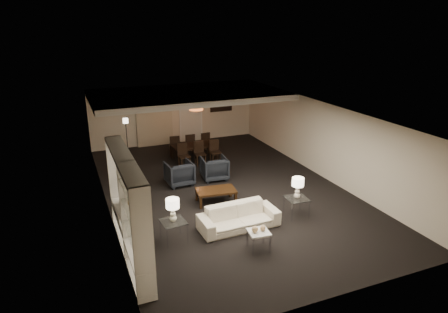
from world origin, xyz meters
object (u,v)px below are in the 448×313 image
(armchair_left, at_px, (179,173))
(television, at_px, (124,198))
(sofa, at_px, (239,217))
(coffee_table, at_px, (216,196))
(table_lamp_left, at_px, (173,210))
(floor_lamp, at_px, (127,136))
(pendant_light, at_px, (196,107))
(dining_table, at_px, (195,152))
(table_lamp_right, at_px, (298,188))
(floor_speaker, at_px, (120,195))
(chair_fm, at_px, (189,144))
(side_table_right, at_px, (296,207))
(chair_nr, at_px, (216,152))
(vase_amber, at_px, (132,202))
(chair_fr, at_px, (204,142))
(armchair_right, at_px, (214,168))
(vase_blue, at_px, (136,229))
(chair_fl, at_px, (174,146))
(marble_table, at_px, (258,240))
(side_table_left, at_px, (174,231))
(chair_nl, at_px, (184,156))

(armchair_left, relative_size, television, 0.76)
(sofa, bearing_deg, television, 167.03)
(coffee_table, xyz_separation_m, table_lamp_left, (-1.70, -1.60, 0.61))
(television, height_order, floor_lamp, floor_lamp)
(pendant_light, distance_m, dining_table, 1.71)
(table_lamp_right, xyz_separation_m, floor_speaker, (-4.34, 2.11, -0.35))
(chair_fm, bearing_deg, floor_speaker, 52.52)
(side_table_right, xyz_separation_m, chair_nr, (-0.48, 4.77, 0.16))
(coffee_table, height_order, chair_fm, chair_fm)
(vase_amber, bearing_deg, chair_fr, 60.55)
(vase_amber, bearing_deg, dining_table, 62.17)
(pendant_light, relative_size, armchair_right, 0.62)
(side_table_right, distance_m, chair_nr, 4.80)
(pendant_light, bearing_deg, vase_blue, -117.25)
(pendant_light, xyz_separation_m, floor_speaker, (-3.50, -3.74, -1.45))
(television, bearing_deg, vase_amber, 178.85)
(vase_blue, bearing_deg, chair_fm, 65.05)
(armchair_left, xyz_separation_m, table_lamp_right, (2.30, -3.30, 0.43))
(vase_blue, height_order, chair_fl, vase_blue)
(chair_nr, bearing_deg, floor_lamp, 142.45)
(chair_fr, bearing_deg, table_lamp_right, 88.05)
(marble_table, distance_m, floor_lamp, 8.37)
(table_lamp_right, xyz_separation_m, floor_lamp, (-3.31, 7.10, -0.10))
(side_table_right, height_order, marble_table, side_table_right)
(floor_lamp, bearing_deg, vase_amber, -98.08)
(coffee_table, xyz_separation_m, chair_fr, (1.22, 4.47, 0.22))
(side_table_right, distance_m, vase_blue, 4.69)
(vase_amber, bearing_deg, side_table_left, 42.25)
(television, bearing_deg, floor_speaker, -2.92)
(armchair_right, relative_size, floor_lamp, 0.59)
(chair_nl, bearing_deg, television, -126.83)
(chair_fm, bearing_deg, floor_lamp, -22.81)
(sofa, distance_m, coffee_table, 1.60)
(pendant_light, relative_size, television, 0.47)
(table_lamp_right, relative_size, chair_nl, 0.68)
(television, relative_size, chair_fr, 1.30)
(chair_nr, bearing_deg, side_table_left, -119.50)
(floor_lamp, bearing_deg, sofa, -77.22)
(television, bearing_deg, side_table_left, -117.86)
(floor_speaker, bearing_deg, vase_amber, -79.95)
(armchair_left, bearing_deg, side_table_right, 121.56)
(dining_table, bearing_deg, table_lamp_left, -116.00)
(table_lamp_left, height_order, chair_fr, table_lamp_left)
(dining_table, height_order, floor_lamp, floor_lamp)
(armchair_left, height_order, vase_blue, vase_blue)
(dining_table, bearing_deg, chair_nl, -135.59)
(chair_nr, bearing_deg, vase_amber, -122.79)
(sofa, height_order, side_table_right, sofa)
(chair_fl, xyz_separation_m, chair_fm, (0.60, 0.00, 0.00))
(armchair_right, bearing_deg, chair_fr, -97.63)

